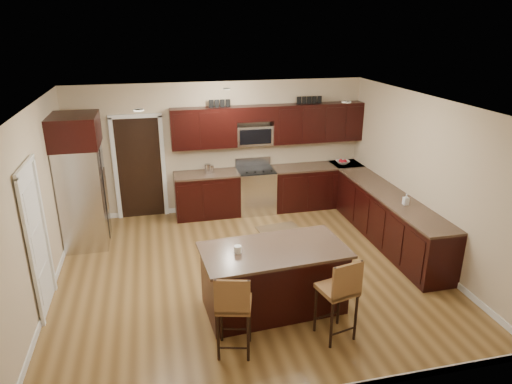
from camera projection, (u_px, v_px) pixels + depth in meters
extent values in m
plane|color=olive|center=(249.00, 271.00, 7.38)|extent=(6.00, 6.00, 0.00)
plane|color=silver|center=(248.00, 104.00, 6.44)|extent=(6.00, 6.00, 0.00)
plane|color=#C6B18F|center=(220.00, 148.00, 9.42)|extent=(6.00, 0.00, 6.00)
plane|color=#C6B18F|center=(36.00, 211.00, 6.28)|extent=(0.00, 5.50, 5.50)
plane|color=#C6B18F|center=(425.00, 179.00, 7.54)|extent=(0.00, 5.50, 5.50)
cube|color=black|center=(207.00, 195.00, 9.39)|extent=(1.30, 0.60, 0.88)
cube|color=black|center=(316.00, 187.00, 9.89)|extent=(1.94, 0.60, 0.88)
cube|color=black|center=(389.00, 220.00, 8.23)|extent=(0.60, 3.35, 0.88)
cube|color=brown|center=(206.00, 174.00, 9.23)|extent=(1.30, 0.63, 0.04)
cube|color=brown|center=(317.00, 166.00, 9.73)|extent=(1.94, 0.63, 0.04)
cube|color=brown|center=(392.00, 196.00, 8.07)|extent=(0.63, 3.35, 0.04)
cube|color=black|center=(204.00, 128.00, 9.03)|extent=(1.30, 0.33, 0.80)
cube|color=black|center=(317.00, 123.00, 9.53)|extent=(1.94, 0.33, 0.80)
cube|color=black|center=(254.00, 113.00, 9.16)|extent=(0.76, 0.33, 0.30)
cube|color=silver|center=(256.00, 191.00, 9.61)|extent=(0.76, 0.64, 0.90)
cube|color=black|center=(256.00, 170.00, 9.44)|extent=(0.76, 0.60, 0.03)
cube|color=black|center=(259.00, 196.00, 9.33)|extent=(0.65, 0.01, 0.45)
cube|color=silver|center=(253.00, 162.00, 9.65)|extent=(0.76, 0.05, 0.18)
cube|color=silver|center=(254.00, 135.00, 9.34)|extent=(0.76, 0.31, 0.40)
cube|color=black|center=(140.00, 168.00, 9.17)|extent=(0.85, 0.03, 2.06)
cube|color=white|center=(36.00, 242.00, 6.12)|extent=(0.03, 0.80, 2.04)
cube|color=black|center=(274.00, 280.00, 6.32)|extent=(1.92, 1.06, 0.88)
cube|color=brown|center=(274.00, 250.00, 6.16)|extent=(2.03, 1.17, 0.04)
cube|color=black|center=(273.00, 304.00, 6.46)|extent=(1.84, 0.97, 0.09)
cube|color=brown|center=(234.00, 304.00, 5.38)|extent=(0.50, 0.50, 0.06)
cube|color=brown|center=(232.00, 297.00, 5.13)|extent=(0.41, 0.14, 0.44)
cylinder|color=black|center=(222.00, 340.00, 5.30)|extent=(0.04, 0.04, 0.64)
cylinder|color=black|center=(252.00, 336.00, 5.38)|extent=(0.04, 0.04, 0.64)
cylinder|color=black|center=(218.00, 322.00, 5.62)|extent=(0.04, 0.04, 0.64)
cylinder|color=black|center=(246.00, 318.00, 5.70)|extent=(0.04, 0.04, 0.64)
cube|color=brown|center=(337.00, 289.00, 5.65)|extent=(0.50, 0.50, 0.06)
cube|color=brown|center=(347.00, 281.00, 5.41)|extent=(0.42, 0.13, 0.45)
cylinder|color=black|center=(327.00, 324.00, 5.57)|extent=(0.04, 0.04, 0.65)
cylinder|color=black|center=(354.00, 320.00, 5.65)|extent=(0.04, 0.04, 0.65)
cylinder|color=black|center=(317.00, 307.00, 5.90)|extent=(0.04, 0.04, 0.65)
cylinder|color=black|center=(343.00, 304.00, 5.98)|extent=(0.04, 0.04, 0.65)
cube|color=silver|center=(84.00, 196.00, 8.04)|extent=(0.72, 0.91, 1.81)
cube|color=black|center=(105.00, 195.00, 8.12)|extent=(0.01, 0.02, 1.72)
cylinder|color=silver|center=(106.00, 191.00, 8.02)|extent=(0.02, 0.02, 0.81)
cylinder|color=silver|center=(106.00, 188.00, 8.17)|extent=(0.02, 0.02, 0.81)
cube|color=black|center=(74.00, 131.00, 7.63)|extent=(0.78, 0.97, 0.54)
cube|color=brown|center=(279.00, 229.00, 8.87)|extent=(0.88, 0.64, 0.01)
imported|color=silver|center=(343.00, 162.00, 9.84)|extent=(0.29, 0.29, 0.07)
imported|color=#B2B2B2|center=(406.00, 199.00, 7.61)|extent=(0.09, 0.09, 0.19)
cylinder|color=silver|center=(208.00, 169.00, 9.20)|extent=(0.12, 0.12, 0.19)
cylinder|color=silver|center=(211.00, 169.00, 9.22)|extent=(0.11, 0.11, 0.16)
cylinder|color=white|center=(238.00, 249.00, 6.03)|extent=(0.10, 0.10, 0.10)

